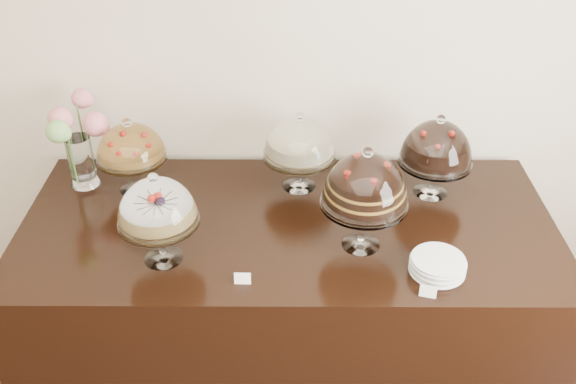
{
  "coord_description": "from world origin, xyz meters",
  "views": [
    {
      "loc": [
        0.29,
        0.32,
        2.47
      ],
      "look_at": [
        0.28,
        2.4,
        1.08
      ],
      "focal_mm": 40.0,
      "sensor_mm": 36.0,
      "label": 1
    }
  ],
  "objects_px": {
    "cake_stand_sugar_sponge": "(157,206)",
    "cake_stand_cheesecake": "(300,142)",
    "cake_stand_choco_layer": "(365,184)",
    "plate_stack": "(438,265)",
    "cake_stand_dark_choco": "(437,146)",
    "display_counter": "(288,302)",
    "cake_stand_fruit_tart": "(130,146)",
    "flower_vase": "(78,138)"
  },
  "relations": [
    {
      "from": "cake_stand_sugar_sponge",
      "to": "cake_stand_cheesecake",
      "type": "height_order",
      "value": "cake_stand_sugar_sponge"
    },
    {
      "from": "cake_stand_sugar_sponge",
      "to": "cake_stand_choco_layer",
      "type": "xyz_separation_m",
      "value": [
        0.76,
        0.09,
        0.04
      ]
    },
    {
      "from": "cake_stand_dark_choco",
      "to": "cake_stand_fruit_tart",
      "type": "relative_size",
      "value": 1.08
    },
    {
      "from": "cake_stand_dark_choco",
      "to": "flower_vase",
      "type": "distance_m",
      "value": 1.53
    },
    {
      "from": "cake_stand_choco_layer",
      "to": "display_counter",
      "type": "bearing_deg",
      "value": 152.06
    },
    {
      "from": "cake_stand_sugar_sponge",
      "to": "cake_stand_dark_choco",
      "type": "bearing_deg",
      "value": 22.62
    },
    {
      "from": "cake_stand_dark_choco",
      "to": "cake_stand_choco_layer",
      "type": "bearing_deg",
      "value": -132.43
    },
    {
      "from": "cake_stand_sugar_sponge",
      "to": "cake_stand_cheesecake",
      "type": "distance_m",
      "value": 0.73
    },
    {
      "from": "cake_stand_choco_layer",
      "to": "plate_stack",
      "type": "distance_m",
      "value": 0.4
    },
    {
      "from": "cake_stand_cheesecake",
      "to": "cake_stand_dark_choco",
      "type": "relative_size",
      "value": 0.96
    },
    {
      "from": "cake_stand_cheesecake",
      "to": "cake_stand_fruit_tart",
      "type": "height_order",
      "value": "cake_stand_cheesecake"
    },
    {
      "from": "display_counter",
      "to": "cake_stand_cheesecake",
      "type": "height_order",
      "value": "cake_stand_cheesecake"
    },
    {
      "from": "cake_stand_fruit_tart",
      "to": "plate_stack",
      "type": "relative_size",
      "value": 1.74
    },
    {
      "from": "cake_stand_sugar_sponge",
      "to": "plate_stack",
      "type": "relative_size",
      "value": 1.89
    },
    {
      "from": "cake_stand_choco_layer",
      "to": "cake_stand_dark_choco",
      "type": "relative_size",
      "value": 1.16
    },
    {
      "from": "cake_stand_choco_layer",
      "to": "cake_stand_cheesecake",
      "type": "bearing_deg",
      "value": 119.3
    },
    {
      "from": "cake_stand_sugar_sponge",
      "to": "cake_stand_choco_layer",
      "type": "bearing_deg",
      "value": 6.42
    },
    {
      "from": "cake_stand_cheesecake",
      "to": "cake_stand_dark_choco",
      "type": "distance_m",
      "value": 0.58
    },
    {
      "from": "display_counter",
      "to": "cake_stand_choco_layer",
      "type": "bearing_deg",
      "value": -27.94
    },
    {
      "from": "display_counter",
      "to": "cake_stand_fruit_tart",
      "type": "height_order",
      "value": "cake_stand_fruit_tart"
    },
    {
      "from": "cake_stand_cheesecake",
      "to": "cake_stand_dark_choco",
      "type": "height_order",
      "value": "cake_stand_dark_choco"
    },
    {
      "from": "cake_stand_dark_choco",
      "to": "display_counter",
      "type": "bearing_deg",
      "value": -160.52
    },
    {
      "from": "cake_stand_sugar_sponge",
      "to": "display_counter",
      "type": "bearing_deg",
      "value": 26.57
    },
    {
      "from": "display_counter",
      "to": "cake_stand_fruit_tart",
      "type": "relative_size",
      "value": 6.27
    },
    {
      "from": "display_counter",
      "to": "plate_stack",
      "type": "height_order",
      "value": "plate_stack"
    },
    {
      "from": "cake_stand_sugar_sponge",
      "to": "plate_stack",
      "type": "bearing_deg",
      "value": -4.22
    },
    {
      "from": "cake_stand_dark_choco",
      "to": "plate_stack",
      "type": "relative_size",
      "value": 1.88
    },
    {
      "from": "cake_stand_sugar_sponge",
      "to": "cake_stand_cheesecake",
      "type": "bearing_deg",
      "value": 44.26
    },
    {
      "from": "display_counter",
      "to": "cake_stand_fruit_tart",
      "type": "bearing_deg",
      "value": 160.22
    },
    {
      "from": "cake_stand_dark_choco",
      "to": "cake_stand_fruit_tart",
      "type": "bearing_deg",
      "value": 179.12
    },
    {
      "from": "cake_stand_fruit_tart",
      "to": "flower_vase",
      "type": "distance_m",
      "value": 0.24
    },
    {
      "from": "display_counter",
      "to": "cake_stand_sugar_sponge",
      "type": "height_order",
      "value": "cake_stand_sugar_sponge"
    },
    {
      "from": "plate_stack",
      "to": "cake_stand_choco_layer",
      "type": "bearing_deg",
      "value": 149.0
    },
    {
      "from": "cake_stand_choco_layer",
      "to": "plate_stack",
      "type": "xyz_separation_m",
      "value": [
        0.27,
        -0.16,
        -0.25
      ]
    },
    {
      "from": "display_counter",
      "to": "plate_stack",
      "type": "bearing_deg",
      "value": -29.44
    },
    {
      "from": "display_counter",
      "to": "cake_stand_sugar_sponge",
      "type": "bearing_deg",
      "value": -153.43
    },
    {
      "from": "cake_stand_sugar_sponge",
      "to": "cake_stand_choco_layer",
      "type": "height_order",
      "value": "cake_stand_choco_layer"
    },
    {
      "from": "cake_stand_choco_layer",
      "to": "cake_stand_cheesecake",
      "type": "relative_size",
      "value": 1.2
    },
    {
      "from": "cake_stand_dark_choco",
      "to": "cake_stand_sugar_sponge",
      "type": "bearing_deg",
      "value": -157.38
    },
    {
      "from": "cake_stand_choco_layer",
      "to": "flower_vase",
      "type": "height_order",
      "value": "cake_stand_choco_layer"
    },
    {
      "from": "cake_stand_cheesecake",
      "to": "plate_stack",
      "type": "distance_m",
      "value": 0.8
    },
    {
      "from": "cake_stand_dark_choco",
      "to": "plate_stack",
      "type": "distance_m",
      "value": 0.58
    }
  ]
}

